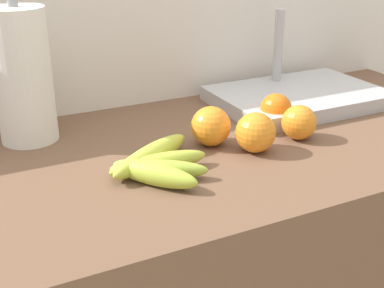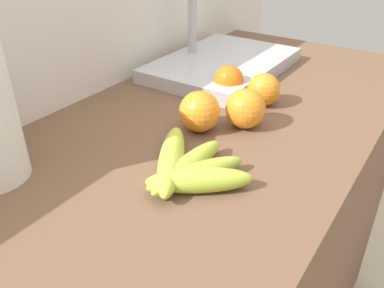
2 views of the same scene
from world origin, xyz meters
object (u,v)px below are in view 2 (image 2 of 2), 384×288
orange_front (246,109)px  orange_back_left (229,80)px  orange_center (198,111)px  sink_basin (222,63)px  banana_bunch (187,168)px  orange_back_right (264,90)px

orange_front → orange_back_left: orange_front is taller
orange_center → sink_basin: sink_basin is taller
banana_bunch → orange_back_left: size_ratio=3.16×
orange_back_right → orange_center: bearing=162.3°
banana_bunch → orange_back_left: bearing=18.6°
orange_front → orange_back_left: bearing=41.0°
orange_front → orange_back_right: orange_front is taller
banana_bunch → orange_back_left: orange_back_left is taller
orange_center → sink_basin: (0.32, 0.13, -0.02)m
orange_front → orange_center: size_ratio=0.99×
banana_bunch → orange_back_right: bearing=3.7°
orange_front → banana_bunch: bearing=-178.2°
orange_front → sink_basin: 0.33m
orange_back_left → sink_basin: sink_basin is taller
orange_front → orange_back_right: (0.12, 0.02, -0.00)m
orange_front → sink_basin: size_ratio=0.19×
orange_back_right → sink_basin: bearing=53.2°
orange_back_left → orange_center: bearing=-169.2°
orange_back_left → sink_basin: bearing=35.5°
orange_back_left → orange_center: orange_center is taller
orange_back_left → orange_back_right: orange_back_right is taller
orange_back_right → orange_back_left: bearing=85.6°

